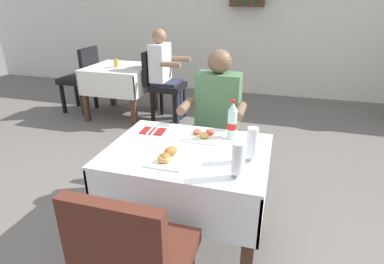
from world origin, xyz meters
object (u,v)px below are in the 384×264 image
(chair_far_diner_seat, at_px, (214,129))
(plate_near_camera, at_px, (168,157))
(seated_diner_far, at_px, (216,117))
(background_dining_table, at_px, (120,79))
(napkin_cutlery_set, at_px, (153,131))
(background_chair_left, at_px, (82,76))
(background_patron, at_px, (164,71))
(beer_glass_middle, at_px, (238,160))
(cola_bottle_primary, at_px, (232,122))
(chair_near_camera_side, at_px, (136,260))
(background_table_tumbler, at_px, (116,63))
(background_chair_right, at_px, (161,82))
(main_dining_table, at_px, (188,173))
(plate_far_diner, at_px, (204,135))
(beer_glass_left, at_px, (252,145))

(chair_far_diner_seat, relative_size, plate_near_camera, 4.19)
(seated_diner_far, bearing_deg, background_dining_table, 138.13)
(chair_far_diner_seat, xyz_separation_m, napkin_cutlery_set, (-0.33, -0.58, 0.18))
(background_chair_left, xyz_separation_m, background_patron, (1.33, 0.00, 0.16))
(beer_glass_middle, height_order, napkin_cutlery_set, beer_glass_middle)
(napkin_cutlery_set, bearing_deg, chair_far_diner_seat, 60.50)
(plate_near_camera, distance_m, cola_bottle_primary, 0.54)
(chair_near_camera_side, distance_m, background_table_tumbler, 3.45)
(chair_far_diner_seat, height_order, background_chair_right, same)
(main_dining_table, height_order, chair_near_camera_side, chair_near_camera_side)
(plate_far_diner, bearing_deg, napkin_cutlery_set, -178.93)
(chair_near_camera_side, xyz_separation_m, seated_diner_far, (0.04, 1.47, 0.16))
(napkin_cutlery_set, bearing_deg, background_table_tumbler, 124.91)
(plate_far_diner, height_order, background_patron, background_patron)
(background_patron, bearing_deg, main_dining_table, -65.57)
(background_chair_right, bearing_deg, beer_glass_middle, -60.32)
(background_patron, bearing_deg, beer_glass_middle, -61.17)
(plate_near_camera, distance_m, beer_glass_left, 0.50)
(cola_bottle_primary, height_order, background_table_tumbler, cola_bottle_primary)
(seated_diner_far, height_order, beer_glass_left, seated_diner_far)
(chair_far_diner_seat, height_order, napkin_cutlery_set, chair_far_diner_seat)
(chair_far_diner_seat, xyz_separation_m, background_chair_right, (-1.07, 1.46, 0.00))
(background_chair_left, height_order, background_table_tumbler, background_chair_left)
(chair_near_camera_side, height_order, background_chair_left, same)
(background_dining_table, distance_m, background_chair_right, 0.64)
(chair_near_camera_side, height_order, background_dining_table, chair_near_camera_side)
(napkin_cutlery_set, bearing_deg, beer_glass_middle, -34.07)
(plate_far_diner, relative_size, background_table_tumbler, 2.19)
(main_dining_table, relative_size, background_table_tumbler, 9.38)
(background_table_tumbler, bearing_deg, seated_diner_far, -40.80)
(chair_near_camera_side, xyz_separation_m, plate_near_camera, (-0.07, 0.61, 0.20))
(chair_far_diner_seat, xyz_separation_m, seated_diner_far, (0.04, -0.11, 0.16))
(seated_diner_far, xyz_separation_m, background_table_tumbler, (-1.76, 1.52, 0.07))
(main_dining_table, relative_size, beer_glass_middle, 4.96)
(chair_near_camera_side, distance_m, beer_glass_middle, 0.70)
(background_chair_right, relative_size, background_patron, 0.77)
(chair_far_diner_seat, relative_size, cola_bottle_primary, 3.46)
(beer_glass_middle, bearing_deg, cola_bottle_primary, 102.83)
(chair_near_camera_side, bearing_deg, beer_glass_middle, 56.08)
(napkin_cutlery_set, distance_m, background_patron, 2.16)
(main_dining_table, distance_m, background_patron, 2.48)
(beer_glass_left, xyz_separation_m, background_dining_table, (-2.12, 2.30, -0.29))
(background_chair_left, bearing_deg, plate_far_diner, -40.26)
(chair_far_diner_seat, height_order, background_table_tumbler, chair_far_diner_seat)
(cola_bottle_primary, distance_m, napkin_cutlery_set, 0.58)
(main_dining_table, bearing_deg, background_patron, 114.43)
(plate_near_camera, bearing_deg, chair_far_diner_seat, 85.81)
(beer_glass_middle, distance_m, background_chair_left, 3.70)
(chair_far_diner_seat, height_order, beer_glass_left, chair_far_diner_seat)
(chair_far_diner_seat, xyz_separation_m, background_dining_table, (-1.71, 1.46, -0.01))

